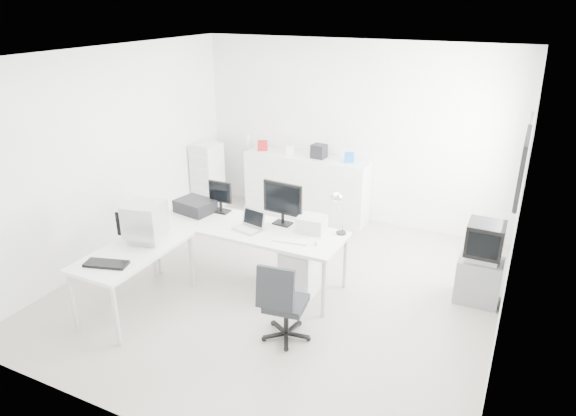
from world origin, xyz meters
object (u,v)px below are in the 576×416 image
at_px(side_desk, 136,279).
at_px(inkjet_printer, 195,206).
at_px(lcd_monitor_small, 220,197).
at_px(crt_monitor, 145,221).
at_px(main_desk, 249,254).
at_px(laptop, 247,221).
at_px(filing_cabinet, 208,177).
at_px(laser_printer, 312,224).
at_px(office_chair, 286,300).
at_px(tv_cabinet, 478,280).
at_px(sideboard, 307,186).
at_px(crt_tv, 485,242).
at_px(lcd_monitor_large, 283,203).
at_px(drawer_pedestal, 301,269).

height_order(side_desk, inkjet_printer, inkjet_printer).
distance_m(lcd_monitor_small, crt_monitor, 1.14).
distance_m(main_desk, inkjet_printer, 0.97).
relative_size(laptop, filing_cabinet, 0.33).
xyz_separation_m(main_desk, laser_printer, (0.75, 0.22, 0.47)).
xyz_separation_m(crt_monitor, office_chair, (1.79, -0.02, -0.54)).
height_order(lcd_monitor_small, crt_monitor, crt_monitor).
relative_size(inkjet_printer, crt_monitor, 0.92).
relative_size(lcd_monitor_small, crt_monitor, 0.81).
height_order(main_desk, tv_cabinet, main_desk).
bearing_deg(sideboard, filing_cabinet, -165.51).
bearing_deg(inkjet_printer, side_desk, -80.17).
xyz_separation_m(side_desk, crt_monitor, (0.00, 0.25, 0.63)).
height_order(laptop, crt_tv, crt_tv).
distance_m(lcd_monitor_large, filing_cabinet, 2.73).
relative_size(lcd_monitor_small, filing_cabinet, 0.37).
distance_m(drawer_pedestal, laptop, 0.88).
xyz_separation_m(side_desk, filing_cabinet, (-0.98, 2.92, 0.18)).
xyz_separation_m(crt_tv, filing_cabinet, (-4.50, 1.05, -0.21)).
xyz_separation_m(lcd_monitor_small, laser_printer, (1.30, -0.03, -0.11)).
bearing_deg(lcd_monitor_large, lcd_monitor_small, -175.57).
bearing_deg(filing_cabinet, inkjet_printer, -60.22).
xyz_separation_m(laptop, crt_tv, (2.62, 0.87, -0.10)).
relative_size(crt_monitor, filing_cabinet, 0.45).
height_order(laser_printer, sideboard, sideboard).
bearing_deg(crt_tv, crt_monitor, -155.32).
distance_m(inkjet_printer, lcd_monitor_small, 0.36).
bearing_deg(lcd_monitor_small, laser_printer, -1.68).
xyz_separation_m(drawer_pedestal, crt_monitor, (-1.55, -0.90, 0.70)).
relative_size(inkjet_printer, tv_cabinet, 0.86).
bearing_deg(crt_monitor, filing_cabinet, 97.50).
height_order(main_desk, lcd_monitor_large, lcd_monitor_large).
distance_m(side_desk, lcd_monitor_large, 1.92).
relative_size(lcd_monitor_large, laser_printer, 1.69).
height_order(tv_cabinet, sideboard, sideboard).
bearing_deg(main_desk, inkjet_printer, 173.29).
distance_m(office_chair, sideboard, 3.31).
bearing_deg(side_desk, sideboard, 79.02).
relative_size(lcd_monitor_small, office_chair, 0.44).
xyz_separation_m(lcd_monitor_small, crt_monitor, (-0.30, -1.10, 0.05)).
xyz_separation_m(laser_printer, office_chair, (0.19, -1.09, -0.38)).
relative_size(lcd_monitor_small, crt_tv, 0.82).
bearing_deg(lcd_monitor_small, office_chair, -37.22).
height_order(laptop, sideboard, sideboard).
xyz_separation_m(inkjet_printer, laptop, (0.90, -0.20, 0.04)).
bearing_deg(sideboard, laser_printer, -64.77).
bearing_deg(laptop, main_desk, 128.17).
height_order(lcd_monitor_small, laser_printer, lcd_monitor_small).
bearing_deg(office_chair, laser_printer, 92.12).
xyz_separation_m(laser_printer, tv_cabinet, (1.92, 0.55, -0.57)).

